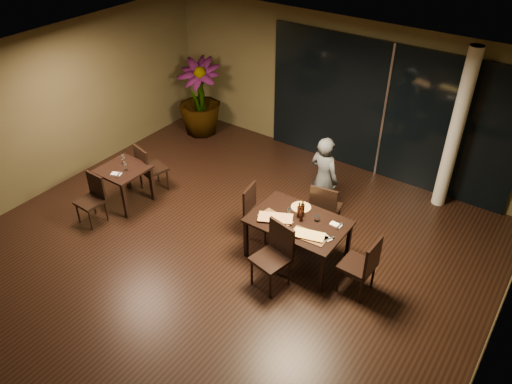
# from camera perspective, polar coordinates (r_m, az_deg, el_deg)

# --- Properties ---
(ground) EXTENTS (8.00, 8.00, 0.00)m
(ground) POSITION_cam_1_polar(r_m,az_deg,el_deg) (8.20, -4.38, -7.78)
(ground) COLOR black
(ground) RESTS_ON ground
(wall_back) EXTENTS (8.00, 0.10, 3.00)m
(wall_back) POSITION_cam_1_polar(r_m,az_deg,el_deg) (10.32, 9.68, 11.21)
(wall_back) COLOR #484226
(wall_back) RESTS_ON ground
(wall_left) EXTENTS (0.10, 8.00, 3.00)m
(wall_left) POSITION_cam_1_polar(r_m,az_deg,el_deg) (10.08, -23.25, 8.23)
(wall_left) COLOR #484226
(wall_left) RESTS_ON ground
(wall_right) EXTENTS (0.10, 8.00, 3.00)m
(wall_right) POSITION_cam_1_polar(r_m,az_deg,el_deg) (6.10, 26.79, -11.30)
(wall_right) COLOR #484226
(wall_right) RESTS_ON ground
(ceiling) EXTENTS (8.00, 8.00, 0.04)m
(ceiling) POSITION_cam_1_polar(r_m,az_deg,el_deg) (6.57, -5.55, 12.10)
(ceiling) COLOR silver
(ceiling) RESTS_ON wall_back
(window_panel) EXTENTS (5.00, 0.06, 2.70)m
(window_panel) POSITION_cam_1_polar(r_m,az_deg,el_deg) (9.97, 14.53, 8.75)
(window_panel) COLOR black
(window_panel) RESTS_ON ground
(column) EXTENTS (0.24, 0.24, 3.00)m
(column) POSITION_cam_1_polar(r_m,az_deg,el_deg) (9.30, 21.84, 6.41)
(column) COLOR silver
(column) RESTS_ON ground
(main_table) EXTENTS (1.50, 1.00, 0.75)m
(main_table) POSITION_cam_1_polar(r_m,az_deg,el_deg) (7.83, 4.82, -3.72)
(main_table) COLOR black
(main_table) RESTS_ON ground
(side_table) EXTENTS (0.80, 0.80, 0.75)m
(side_table) POSITION_cam_1_polar(r_m,az_deg,el_deg) (9.41, -14.88, 1.97)
(side_table) COLOR black
(side_table) RESTS_ON ground
(chair_main_far) EXTENTS (0.54, 0.54, 1.00)m
(chair_main_far) POSITION_cam_1_polar(r_m,az_deg,el_deg) (8.45, 7.85, -1.69)
(chair_main_far) COLOR black
(chair_main_far) RESTS_ON ground
(chair_main_near) EXTENTS (0.58, 0.58, 1.05)m
(chair_main_near) POSITION_cam_1_polar(r_m,az_deg,el_deg) (7.44, 2.21, -6.89)
(chair_main_near) COLOR black
(chair_main_near) RESTS_ON ground
(chair_main_left) EXTENTS (0.50, 0.50, 0.94)m
(chair_main_left) POSITION_cam_1_polar(r_m,az_deg,el_deg) (8.38, -0.04, -1.96)
(chair_main_left) COLOR black
(chair_main_left) RESTS_ON ground
(chair_main_right) EXTENTS (0.49, 0.49, 1.01)m
(chair_main_right) POSITION_cam_1_polar(r_m,az_deg,el_deg) (7.45, 12.19, -8.01)
(chair_main_right) COLOR black
(chair_main_right) RESTS_ON ground
(chair_side_far) EXTENTS (0.56, 0.56, 0.99)m
(chair_side_far) POSITION_cam_1_polar(r_m,az_deg,el_deg) (9.67, -12.21, 2.87)
(chair_side_far) COLOR black
(chair_side_far) RESTS_ON ground
(chair_side_near) EXTENTS (0.43, 0.43, 0.91)m
(chair_side_near) POSITION_cam_1_polar(r_m,az_deg,el_deg) (9.17, -18.16, -0.45)
(chair_side_near) COLOR black
(chair_side_near) RESTS_ON ground
(diner) EXTENTS (0.59, 0.45, 1.58)m
(diner) POSITION_cam_1_polar(r_m,az_deg,el_deg) (8.75, 7.73, 1.55)
(diner) COLOR #313337
(diner) RESTS_ON ground
(potted_plant) EXTENTS (1.21, 1.21, 1.75)m
(potted_plant) POSITION_cam_1_polar(r_m,az_deg,el_deg) (11.55, -6.47, 10.68)
(potted_plant) COLOR #224F1A
(potted_plant) RESTS_ON ground
(pizza_board_left) EXTENTS (0.57, 0.35, 0.01)m
(pizza_board_left) POSITION_cam_1_polar(r_m,az_deg,el_deg) (7.79, 2.23, -3.08)
(pizza_board_left) COLOR #4F3419
(pizza_board_left) RESTS_ON main_table
(pizza_board_right) EXTENTS (0.56, 0.31, 0.01)m
(pizza_board_right) POSITION_cam_1_polar(r_m,az_deg,el_deg) (7.50, 6.05, -5.02)
(pizza_board_right) COLOR #4C3018
(pizza_board_right) RESTS_ON main_table
(oblong_pizza_left) EXTENTS (0.57, 0.45, 0.02)m
(oblong_pizza_left) POSITION_cam_1_polar(r_m,az_deg,el_deg) (7.78, 2.23, -2.99)
(oblong_pizza_left) COLOR maroon
(oblong_pizza_left) RESTS_ON pizza_board_left
(oblong_pizza_right) EXTENTS (0.49, 0.32, 0.02)m
(oblong_pizza_right) POSITION_cam_1_polar(r_m,az_deg,el_deg) (7.49, 6.06, -4.93)
(oblong_pizza_right) COLOR maroon
(oblong_pizza_right) RESTS_ON pizza_board_right
(round_pizza) EXTENTS (0.31, 0.31, 0.01)m
(round_pizza) POSITION_cam_1_polar(r_m,az_deg,el_deg) (8.06, 5.16, -1.77)
(round_pizza) COLOR #AD1F13
(round_pizza) RESTS_ON main_table
(bottle_a) EXTENTS (0.06, 0.06, 0.28)m
(bottle_a) POSITION_cam_1_polar(r_m,az_deg,el_deg) (7.77, 4.94, -2.08)
(bottle_a) COLOR black
(bottle_a) RESTS_ON main_table
(bottle_b) EXTENTS (0.06, 0.06, 0.26)m
(bottle_b) POSITION_cam_1_polar(r_m,az_deg,el_deg) (7.71, 5.21, -2.53)
(bottle_b) COLOR black
(bottle_b) RESTS_ON main_table
(bottle_c) EXTENTS (0.07, 0.07, 0.30)m
(bottle_c) POSITION_cam_1_polar(r_m,az_deg,el_deg) (7.80, 5.34, -1.86)
(bottle_c) COLOR black
(bottle_c) RESTS_ON main_table
(tumbler_left) EXTENTS (0.08, 0.08, 0.10)m
(tumbler_left) POSITION_cam_1_polar(r_m,az_deg,el_deg) (7.88, 3.83, -2.25)
(tumbler_left) COLOR white
(tumbler_left) RESTS_ON main_table
(tumbler_right) EXTENTS (0.08, 0.08, 0.10)m
(tumbler_right) POSITION_cam_1_polar(r_m,az_deg,el_deg) (7.79, 6.98, -2.99)
(tumbler_right) COLOR white
(tumbler_right) RESTS_ON main_table
(napkin_near) EXTENTS (0.20, 0.16, 0.01)m
(napkin_near) POSITION_cam_1_polar(r_m,az_deg,el_deg) (7.50, 8.02, -5.20)
(napkin_near) COLOR white
(napkin_near) RESTS_ON main_table
(napkin_far) EXTENTS (0.18, 0.11, 0.01)m
(napkin_far) POSITION_cam_1_polar(r_m,az_deg,el_deg) (7.77, 9.11, -3.71)
(napkin_far) COLOR white
(napkin_far) RESTS_ON main_table
(wine_glass_a) EXTENTS (0.08, 0.08, 0.18)m
(wine_glass_a) POSITION_cam_1_polar(r_m,az_deg,el_deg) (9.44, -14.93, 3.63)
(wine_glass_a) COLOR white
(wine_glass_a) RESTS_ON side_table
(wine_glass_b) EXTENTS (0.07, 0.07, 0.16)m
(wine_glass_b) POSITION_cam_1_polar(r_m,az_deg,el_deg) (9.24, -14.72, 2.87)
(wine_glass_b) COLOR white
(wine_glass_b) RESTS_ON side_table
(side_napkin) EXTENTS (0.21, 0.17, 0.01)m
(side_napkin) POSITION_cam_1_polar(r_m,az_deg,el_deg) (9.20, -15.69, 2.01)
(side_napkin) COLOR white
(side_napkin) RESTS_ON side_table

